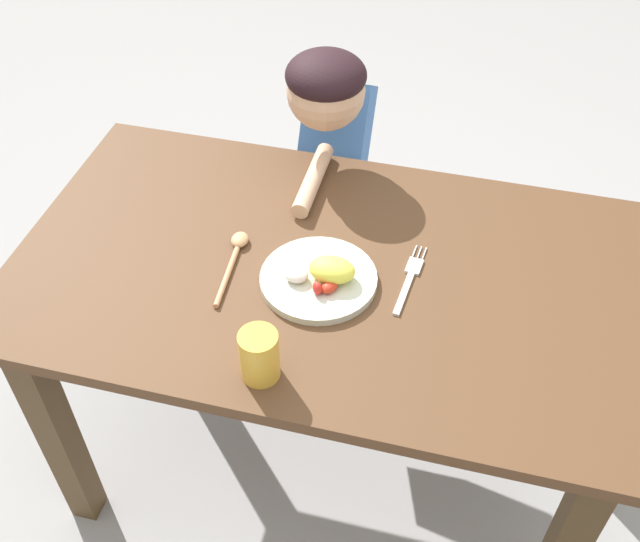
{
  "coord_description": "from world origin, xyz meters",
  "views": [
    {
      "loc": [
        0.26,
        -1.09,
        1.87
      ],
      "look_at": [
        -0.01,
        -0.03,
        0.78
      ],
      "focal_mm": 41.96,
      "sensor_mm": 36.0,
      "label": 1
    }
  ],
  "objects_px": {
    "fork": "(409,279)",
    "drinking_cup": "(259,355)",
    "person": "(334,182)",
    "plate": "(321,277)",
    "spoon": "(235,254)"
  },
  "relations": [
    {
      "from": "fork",
      "to": "plate",
      "type": "bearing_deg",
      "value": 112.28
    },
    {
      "from": "spoon",
      "to": "person",
      "type": "height_order",
      "value": "person"
    },
    {
      "from": "plate",
      "to": "spoon",
      "type": "distance_m",
      "value": 0.2
    },
    {
      "from": "spoon",
      "to": "drinking_cup",
      "type": "distance_m",
      "value": 0.32
    },
    {
      "from": "drinking_cup",
      "to": "person",
      "type": "distance_m",
      "value": 0.81
    },
    {
      "from": "fork",
      "to": "person",
      "type": "relative_size",
      "value": 0.2
    },
    {
      "from": "fork",
      "to": "drinking_cup",
      "type": "distance_m",
      "value": 0.39
    },
    {
      "from": "fork",
      "to": "spoon",
      "type": "height_order",
      "value": "spoon"
    },
    {
      "from": "drinking_cup",
      "to": "person",
      "type": "bearing_deg",
      "value": 93.38
    },
    {
      "from": "plate",
      "to": "fork",
      "type": "distance_m",
      "value": 0.18
    },
    {
      "from": "person",
      "to": "plate",
      "type": "bearing_deg",
      "value": 100.29
    },
    {
      "from": "person",
      "to": "drinking_cup",
      "type": "bearing_deg",
      "value": 93.38
    },
    {
      "from": "person",
      "to": "spoon",
      "type": "bearing_deg",
      "value": 78.54
    },
    {
      "from": "plate",
      "to": "fork",
      "type": "height_order",
      "value": "plate"
    },
    {
      "from": "fork",
      "to": "person",
      "type": "bearing_deg",
      "value": 35.17
    }
  ]
}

